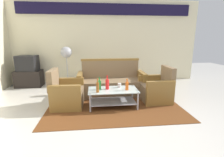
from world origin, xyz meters
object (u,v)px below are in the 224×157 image
Objects in this scene: television at (28,63)px; couch at (111,83)px; bottle_brown at (98,87)px; bottle_red at (107,84)px; armchair_left at (66,94)px; bottle_orange at (127,86)px; coffee_table at (113,95)px; bottle_green at (100,85)px; pedestal_fan at (66,55)px; armchair_right at (156,90)px; tv_stand at (29,78)px; cup at (119,85)px.

couch is at bearing 162.87° from television.
bottle_red is at bearing 43.27° from bottle_brown.
bottle_brown is 3.05m from television.
bottle_orange is (1.35, -0.21, 0.22)m from armchair_left.
coffee_table is 3.91× the size of bottle_green.
pedestal_fan reaches higher than couch.
armchair_left is at bearing 173.39° from bottle_red.
armchair_right is at bearing 13.57° from coffee_table.
armchair_right reaches higher than tv_stand.
bottle_brown is at bearing 67.88° from armchair_left.
bottle_green is at bearing 66.68° from couch.
tv_stand is at bearing 64.20° from armchair_right.
bottle_red is at bearing -59.38° from pedestal_fan.
couch reaches higher than bottle_red.
bottle_orange is 0.20× the size of pedestal_fan.
bottle_red is at bearing -38.90° from tv_stand.
bottle_red is 0.50× the size of television.
television is at bearing 84.01° from tv_stand.
coffee_table is at bearing 167.30° from bottle_orange.
pedestal_fan is at bearing -170.73° from armchair_left.
bottle_red is at bearing 85.26° from armchair_left.
television is at bearing 144.13° from bottle_orange.
armchair_left reaches higher than bottle_brown.
couch is at bearing -40.30° from pedestal_fan.
television is (-2.51, 1.96, 0.49)m from coffee_table.
armchair_right is 1.32× the size of television.
armchair_right is (2.17, 0.12, 0.00)m from armchair_left.
pedestal_fan reaches higher than armchair_right.
bottle_brown is (-0.34, -0.17, 0.25)m from coffee_table.
television reaches higher than tv_stand.
couch is 1.90m from pedestal_fan.
tv_stand is (-1.46, 1.82, -0.03)m from armchair_left.
armchair_right reaches higher than bottle_orange.
bottle_red reaches higher than coffee_table.
couch is at bearing 67.05° from bottle_green.
tv_stand is at bearing 144.17° from bottle_orange.
bottle_red reaches higher than cup.
bottle_brown is (0.71, -0.31, 0.24)m from armchair_left.
armchair_right is 3.33× the size of bottle_orange.
bottle_brown is 0.38× the size of tv_stand.
armchair_left reaches higher than coffee_table.
pedestal_fan reaches higher than bottle_green.
television reaches higher than armchair_left.
bottle_orange reaches higher than cup.
television is at bearing -139.42° from armchair_left.
armchair_right is 4.00m from tv_stand.
tv_stand is (-2.51, 1.96, -0.01)m from coffee_table.
armchair_left is at bearing -51.24° from tv_stand.
coffee_table is 0.29m from cup.
pedestal_fan is (-0.24, 1.87, 0.73)m from armchair_left.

